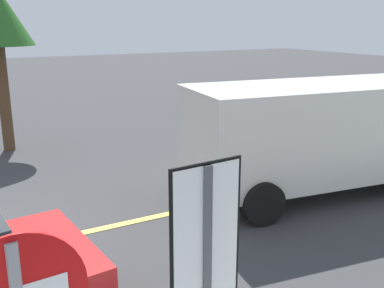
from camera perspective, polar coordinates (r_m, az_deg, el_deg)
lane_marking_centre at (r=8.09m, az=-5.75°, el=-9.37°), size 28.00×0.16×0.01m
speed_limit_sign at (r=3.11m, az=1.72°, el=-15.70°), size 0.54×0.06×2.52m
white_van at (r=9.30m, az=15.64°, el=1.62°), size 5.42×2.82×2.20m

